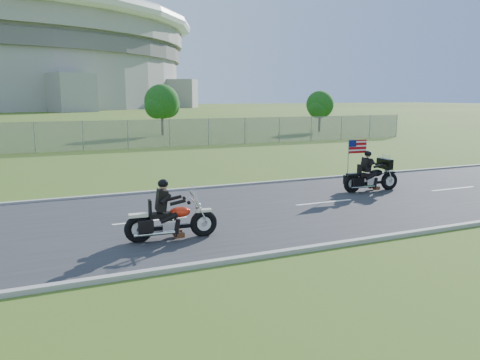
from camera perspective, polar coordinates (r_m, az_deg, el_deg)
name	(u,v)px	position (r m, az deg, el deg)	size (l,w,h in m)	color
ground	(215,215)	(14.49, -3.10, -4.32)	(420.00, 420.00, 0.00)	#334C18
road	(215,215)	(14.48, -3.10, -4.24)	(120.00, 8.00, 0.04)	#28282B
curb_north	(178,190)	(18.24, -7.57, -1.22)	(120.00, 0.18, 0.12)	#9E9B93
curb_south	(276,254)	(10.93, 4.44, -8.93)	(120.00, 0.18, 0.12)	#9E9B93
fence	(34,137)	(33.26, -23.77, 4.79)	(60.00, 0.03, 2.00)	gray
tree_fence_near	(162,103)	(44.56, -9.48, 9.20)	(3.52, 3.28, 4.75)	#382316
tree_fence_far	(320,106)	(49.21, 9.73, 8.88)	(3.08, 2.87, 4.20)	#382316
motorcycle_lead	(170,221)	(12.01, -8.50, -4.96)	(2.39, 0.69, 1.61)	black
motorcycle_follow	(371,178)	(18.59, 15.67, 0.27)	(2.38, 0.79, 1.99)	black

